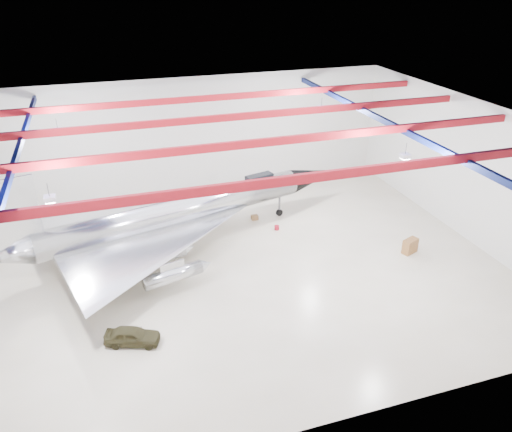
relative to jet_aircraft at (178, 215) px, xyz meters
name	(u,v)px	position (x,y,z in m)	size (l,w,h in m)	color
floor	(223,269)	(2.38, -4.46, -2.67)	(40.00, 40.00, 0.00)	#BEB397
wall_back	(182,137)	(2.38, 10.54, 2.83)	(40.00, 40.00, 0.00)	silver
wall_right	(465,168)	(22.38, -4.46, 2.83)	(30.00, 30.00, 0.00)	silver
ceiling	(218,122)	(2.38, -4.46, 8.33)	(40.00, 40.00, 0.00)	#0A0F38
ceiling_structure	(218,133)	(2.38, -4.46, 7.65)	(39.50, 29.50, 1.08)	maroon
jet_aircraft	(178,215)	(0.00, 0.00, 0.00)	(29.37, 20.83, 8.15)	silver
jeep	(132,336)	(-4.68, -10.69, -2.12)	(1.29, 3.22, 1.10)	#332F19
desk	(410,246)	(16.70, -6.63, -2.09)	(1.26, 0.63, 1.16)	brown
crate_ply	(152,244)	(-2.16, 0.51, -2.47)	(0.58, 0.47, 0.41)	olive
toolbox_red	(191,218)	(1.71, 4.18, -2.52)	(0.42, 0.34, 0.29)	#A81023
parts_bin	(255,217)	(7.00, 2.40, -2.47)	(0.57, 0.46, 0.40)	olive
tool_chest	(277,228)	(8.20, 0.05, -2.49)	(0.40, 0.40, 0.36)	#A81023
oil_barrel	(183,249)	(0.02, -1.16, -2.45)	(0.63, 0.50, 0.44)	olive
spares_box	(204,214)	(2.99, 4.53, -2.50)	(0.37, 0.37, 0.34)	#59595B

